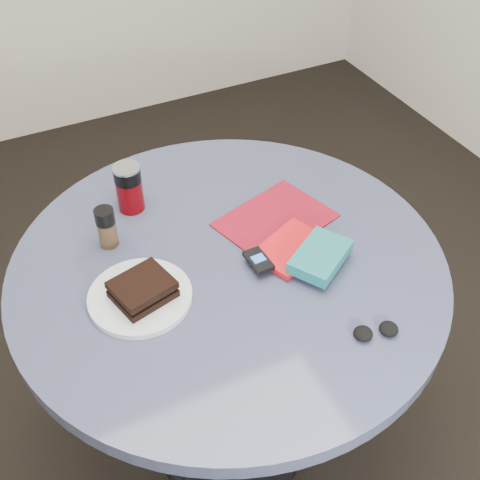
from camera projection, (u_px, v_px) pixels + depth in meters
name	position (u px, v px, depth m)	size (l,w,h in m)	color
ground	(231.00, 431.00, 1.88)	(4.00, 4.00, 0.00)	black
table	(229.00, 307.00, 1.49)	(1.00, 1.00, 0.75)	black
plate	(140.00, 297.00, 1.28)	(0.22, 0.22, 0.01)	silver
sandwich	(143.00, 289.00, 1.26)	(0.14, 0.13, 0.04)	black
soda_can	(129.00, 188.00, 1.47)	(0.07, 0.07, 0.13)	#630409
pepper_grinder	(107.00, 227.00, 1.38)	(0.05, 0.05, 0.10)	#45331D
magazine	(275.00, 220.00, 1.48)	(0.26, 0.20, 0.00)	maroon
red_book	(290.00, 248.00, 1.39)	(0.17, 0.11, 0.01)	#B80E15
novel	(320.00, 256.00, 1.34)	(0.15, 0.09, 0.03)	#156267
mp3_player	(258.00, 261.00, 1.34)	(0.05, 0.08, 0.01)	black
headphones	(376.00, 331.00, 1.21)	(0.10, 0.06, 0.02)	black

